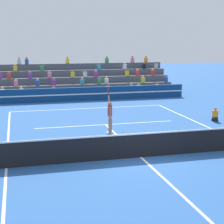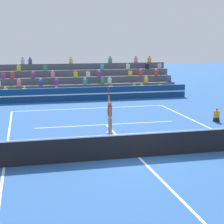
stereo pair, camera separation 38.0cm
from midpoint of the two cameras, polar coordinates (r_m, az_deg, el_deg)
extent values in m
plane|color=#285699|center=(15.98, 3.74, -6.90)|extent=(120.00, 120.00, 0.00)
cube|color=white|center=(27.22, -4.07, 0.56)|extent=(11.00, 0.10, 0.01)
cube|color=white|center=(15.26, -16.50, -8.20)|extent=(0.10, 23.80, 0.01)
cube|color=white|center=(21.96, -1.48, -1.93)|extent=(8.25, 0.10, 0.01)
cube|color=white|center=(15.98, 3.74, -6.89)|extent=(0.10, 12.85, 0.01)
cube|color=black|center=(15.84, 3.76, -5.18)|extent=(11.90, 0.02, 1.00)
cube|color=white|center=(15.70, 3.78, -3.32)|extent=(11.90, 0.04, 0.06)
cube|color=navy|center=(30.68, -5.32, 2.74)|extent=(18.00, 0.24, 1.10)
cube|color=white|center=(30.55, -5.28, 2.71)|extent=(18.00, 0.02, 0.10)
cube|color=#4C515B|center=(31.96, -5.68, 2.57)|extent=(17.63, 0.95, 0.55)
cube|color=#338C4C|center=(32.79, 2.62, 3.69)|extent=(0.32, 0.22, 0.44)
sphere|color=tan|center=(32.75, 2.63, 4.25)|extent=(0.18, 0.18, 0.18)
cube|color=yellow|center=(31.36, -13.95, 3.05)|extent=(0.32, 0.22, 0.44)
sphere|color=beige|center=(31.32, -13.98, 3.63)|extent=(0.18, 0.18, 0.18)
cube|color=purple|center=(31.49, -9.22, 3.27)|extent=(0.32, 0.22, 0.44)
sphere|color=tan|center=(31.45, -9.24, 3.84)|extent=(0.18, 0.18, 0.18)
cube|color=yellow|center=(31.39, -16.67, 2.92)|extent=(0.32, 0.22, 0.44)
sphere|color=beige|center=(31.35, -16.70, 3.50)|extent=(0.18, 0.18, 0.18)
cube|color=#B2B2B7|center=(33.56, 6.52, 3.80)|extent=(0.32, 0.22, 0.44)
sphere|color=brown|center=(33.52, 6.53, 4.34)|extent=(0.18, 0.18, 0.18)
cube|color=#B2B2B7|center=(32.99, 3.75, 3.73)|extent=(0.32, 0.22, 0.44)
sphere|color=beige|center=(32.95, 3.75, 4.28)|extent=(0.18, 0.18, 0.18)
cube|color=orange|center=(32.24, -0.93, 3.58)|extent=(0.32, 0.22, 0.44)
sphere|color=brown|center=(32.20, -0.94, 4.15)|extent=(0.18, 0.18, 0.18)
cube|color=#4C515B|center=(32.85, -5.94, 3.27)|extent=(17.63, 0.95, 1.10)
cube|color=pink|center=(32.24, -14.76, 4.21)|extent=(0.32, 0.22, 0.44)
sphere|color=beige|center=(32.21, -14.79, 4.77)|extent=(0.18, 0.18, 0.18)
cube|color=#338C4C|center=(32.98, -2.24, 4.70)|extent=(0.32, 0.22, 0.44)
sphere|color=#9E7051|center=(32.94, -2.25, 5.25)|extent=(0.18, 0.18, 0.18)
cube|color=teal|center=(32.69, -4.90, 4.61)|extent=(0.32, 0.22, 0.44)
sphere|color=beige|center=(32.65, -4.91, 5.17)|extent=(0.18, 0.18, 0.18)
cube|color=yellow|center=(34.05, 4.42, 4.87)|extent=(0.32, 0.22, 0.44)
sphere|color=beige|center=(34.02, 4.43, 5.41)|extent=(0.18, 0.18, 0.18)
cube|color=purple|center=(32.37, -9.22, 4.45)|extent=(0.32, 0.22, 0.44)
sphere|color=#9E7051|center=(32.34, -9.24, 5.02)|extent=(0.18, 0.18, 0.18)
cube|color=#2D4CA5|center=(34.83, 7.89, 4.94)|extent=(0.32, 0.22, 0.44)
sphere|color=brown|center=(34.79, 7.91, 5.46)|extent=(0.18, 0.18, 0.18)
cube|color=#2D4CA5|center=(32.28, -11.59, 4.35)|extent=(0.32, 0.22, 0.44)
sphere|color=beige|center=(32.25, -11.61, 4.92)|extent=(0.18, 0.18, 0.18)
cube|color=silver|center=(33.11, -1.16, 4.73)|extent=(0.32, 0.22, 0.44)
sphere|color=beige|center=(33.08, -1.16, 5.28)|extent=(0.18, 0.18, 0.18)
cube|color=#4C515B|center=(33.75, -6.19, 3.94)|extent=(17.63, 0.95, 1.65)
cube|color=purple|center=(33.82, -2.81, 5.79)|extent=(0.32, 0.22, 0.44)
sphere|color=beige|center=(33.79, -2.81, 6.33)|extent=(0.18, 0.18, 0.18)
cube|color=purple|center=(33.15, -12.70, 5.43)|extent=(0.32, 0.22, 0.44)
sphere|color=tan|center=(33.12, -12.72, 5.98)|extent=(0.18, 0.18, 0.18)
cube|color=yellow|center=(34.53, 1.98, 5.90)|extent=(0.32, 0.22, 0.44)
sphere|color=brown|center=(34.50, 1.99, 6.43)|extent=(0.18, 0.18, 0.18)
cube|color=red|center=(35.32, 5.92, 5.96)|extent=(0.32, 0.22, 0.44)
sphere|color=beige|center=(35.29, 5.93, 6.48)|extent=(0.18, 0.18, 0.18)
cube|color=yellow|center=(33.46, -6.35, 5.68)|extent=(0.32, 0.22, 0.44)
sphere|color=#9E7051|center=(33.43, -6.36, 6.23)|extent=(0.18, 0.18, 0.18)
cube|color=red|center=(33.14, -15.74, 5.29)|extent=(0.32, 0.22, 0.44)
sphere|color=#9E7051|center=(33.11, -15.77, 5.84)|extent=(0.18, 0.18, 0.18)
cube|color=red|center=(34.82, 3.57, 5.93)|extent=(0.32, 0.22, 0.44)
sphere|color=beige|center=(34.80, 3.58, 6.45)|extent=(0.18, 0.18, 0.18)
cube|color=pink|center=(33.24, -9.81, 5.55)|extent=(0.32, 0.22, 0.44)
sphere|color=beige|center=(33.21, -9.83, 6.10)|extent=(0.18, 0.18, 0.18)
cube|color=silver|center=(33.64, -4.46, 5.74)|extent=(0.32, 0.22, 0.44)
sphere|color=brown|center=(33.61, -4.46, 6.28)|extent=(0.18, 0.18, 0.18)
cube|color=purple|center=(33.16, -17.03, 5.22)|extent=(0.32, 0.22, 0.44)
sphere|color=brown|center=(33.14, -17.06, 5.77)|extent=(0.18, 0.18, 0.18)
cube|color=#4C515B|center=(34.66, -6.43, 4.58)|extent=(17.63, 0.95, 2.20)
cube|color=yellow|center=(34.03, -14.83, 6.40)|extent=(0.32, 0.22, 0.44)
sphere|color=tan|center=(34.01, -14.86, 6.94)|extent=(0.18, 0.18, 0.18)
cube|color=#B2B2B7|center=(36.40, 6.42, 6.96)|extent=(0.32, 0.22, 0.44)
sphere|color=brown|center=(36.38, 6.43, 7.47)|extent=(0.18, 0.18, 0.18)
cube|color=silver|center=(35.41, 1.64, 6.92)|extent=(0.32, 0.22, 0.44)
sphere|color=tan|center=(35.39, 1.64, 7.44)|extent=(0.18, 0.18, 0.18)
cube|color=teal|center=(34.80, -2.33, 6.84)|extent=(0.32, 0.22, 0.44)
sphere|color=#9E7051|center=(34.78, -2.34, 7.37)|extent=(0.18, 0.18, 0.18)
cube|color=#338C4C|center=(34.10, -10.95, 6.57)|extent=(0.32, 0.22, 0.44)
sphere|color=brown|center=(34.08, -10.97, 7.11)|extent=(0.18, 0.18, 0.18)
cube|color=black|center=(35.98, 4.57, 6.95)|extent=(0.32, 0.22, 0.44)
sphere|color=brown|center=(35.96, 4.57, 7.46)|extent=(0.18, 0.18, 0.18)
cube|color=#4C515B|center=(35.56, -6.66, 5.18)|extent=(17.63, 0.95, 2.75)
cube|color=pink|center=(36.58, 2.83, 7.90)|extent=(0.32, 0.22, 0.44)
sphere|color=brown|center=(36.57, 2.83, 8.40)|extent=(0.18, 0.18, 0.18)
cube|color=yellow|center=(35.24, -7.11, 7.72)|extent=(0.32, 0.22, 0.44)
sphere|color=#9E7051|center=(35.22, -7.12, 8.24)|extent=(0.18, 0.18, 0.18)
cube|color=#2D4CA5|center=(34.96, -13.18, 7.49)|extent=(0.32, 0.22, 0.44)
sphere|color=brown|center=(34.94, -13.20, 8.01)|extent=(0.18, 0.18, 0.18)
cube|color=orange|center=(37.02, 4.88, 7.91)|extent=(0.32, 0.22, 0.44)
sphere|color=#9E7051|center=(37.00, 4.89, 8.41)|extent=(0.18, 0.18, 0.18)
cube|color=#338C4C|center=(35.91, -1.11, 7.86)|extent=(0.32, 0.22, 0.44)
sphere|color=brown|center=(35.90, -1.11, 8.37)|extent=(0.18, 0.18, 0.18)
cube|color=#B2B2B7|center=(34.95, -14.27, 7.44)|extent=(0.32, 0.22, 0.44)
sphere|color=#9E7051|center=(34.93, -14.30, 7.96)|extent=(0.18, 0.18, 0.18)
cube|color=black|center=(23.64, 14.96, -1.24)|extent=(0.28, 0.36, 0.12)
cube|color=black|center=(23.62, 14.97, -0.95)|extent=(0.28, 0.24, 0.18)
cube|color=orange|center=(23.56, 15.01, -0.26)|extent=(0.30, 0.18, 0.40)
sphere|color=#9E7051|center=(23.51, 15.04, 0.43)|extent=(0.17, 0.17, 0.17)
cylinder|color=#9E7051|center=(19.73, -0.90, -2.08)|extent=(0.14, 0.14, 0.90)
cylinder|color=#9E7051|center=(19.95, -0.74, -1.93)|extent=(0.14, 0.14, 0.90)
cube|color=white|center=(19.72, -0.88, -0.62)|extent=(0.24, 0.34, 0.20)
cube|color=red|center=(19.66, -0.88, 0.23)|extent=(0.24, 0.38, 0.56)
sphere|color=#9E7051|center=(19.60, -0.89, 1.27)|extent=(0.22, 0.22, 0.22)
cube|color=white|center=(19.82, -1.01, -3.22)|extent=(0.27, 0.15, 0.09)
cube|color=white|center=(20.04, -0.85, -3.06)|extent=(0.27, 0.15, 0.09)
cylinder|color=#9E7051|center=(19.44, -0.81, -0.07)|extent=(0.09, 0.09, 0.56)
cylinder|color=#9E7051|center=(19.95, -1.01, 1.77)|extent=(0.14, 0.40, 0.56)
cylinder|color=black|center=(20.11, -1.07, 2.82)|extent=(0.05, 0.15, 0.20)
torus|color=#B21E1E|center=(20.19, -1.10, 3.28)|extent=(0.08, 0.42, 0.42)
sphere|color=#C6DB33|center=(20.17, 1.16, -3.00)|extent=(0.07, 0.07, 0.07)
camera|label=1|loc=(0.19, -90.55, -0.11)|focal=60.00mm
camera|label=2|loc=(0.19, 89.45, 0.11)|focal=60.00mm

